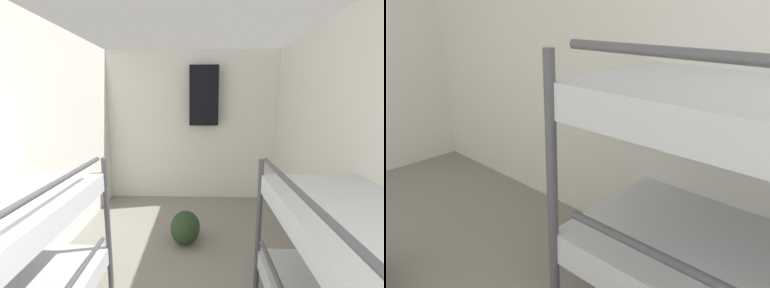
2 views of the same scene
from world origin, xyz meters
TOP-DOWN VIEW (x-y plane):
  - wall_right at (1.37, 2.28)m, footprint 0.06×4.69m
  - wall_back at (0.00, 4.60)m, footprint 2.81×0.06m
  - duffel_bag at (-0.03, 3.21)m, footprint 0.34×0.48m
  - hanging_coat at (0.19, 4.45)m, footprint 0.44×0.12m

SIDE VIEW (x-z plane):
  - duffel_bag at x=-0.03m, z-range 0.00..0.34m
  - wall_right at x=1.37m, z-range 0.00..2.37m
  - wall_back at x=0.00m, z-range 0.00..2.37m
  - hanging_coat at x=0.19m, z-range 1.22..2.12m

